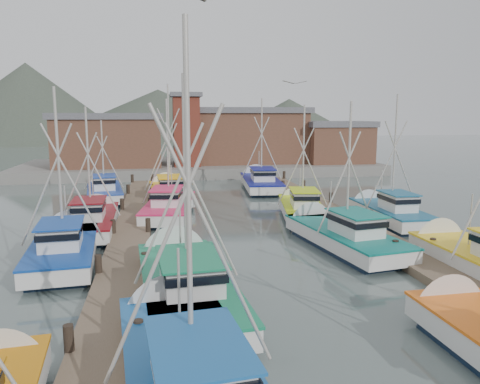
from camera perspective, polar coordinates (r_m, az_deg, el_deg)
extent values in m
plane|color=#4B5A56|center=(24.15, 3.19, -8.04)|extent=(260.00, 260.00, 0.00)
cube|color=brown|center=(27.41, -13.25, -5.72)|extent=(2.20, 46.00, 0.40)
cylinder|color=black|center=(15.31, -20.08, -17.55)|extent=(0.30, 0.30, 1.50)
cylinder|color=black|center=(21.71, -16.84, -9.23)|extent=(0.30, 0.30, 1.50)
cylinder|color=black|center=(28.40, -15.17, -4.75)|extent=(0.30, 0.30, 1.50)
cylinder|color=black|center=(35.21, -14.16, -1.98)|extent=(0.30, 0.30, 1.50)
cylinder|color=black|center=(42.08, -13.48, -0.12)|extent=(0.30, 0.30, 1.50)
cylinder|color=black|center=(48.99, -12.98, 1.22)|extent=(0.30, 0.30, 1.50)
cylinder|color=black|center=(15.08, -12.21, -17.60)|extent=(0.30, 0.30, 1.50)
cylinder|color=black|center=(21.55, -11.49, -9.15)|extent=(0.30, 0.30, 1.50)
cylinder|color=black|center=(28.27, -11.12, -4.65)|extent=(0.30, 0.30, 1.50)
cylinder|color=black|center=(35.11, -10.90, -1.90)|extent=(0.30, 0.30, 1.50)
cylinder|color=black|center=(41.99, -10.75, -0.04)|extent=(0.30, 0.30, 1.50)
cylinder|color=black|center=(48.91, -10.65, 1.29)|extent=(0.30, 0.30, 1.50)
cube|color=brown|center=(29.97, 14.62, -4.47)|extent=(2.20, 46.00, 0.40)
cylinder|color=black|center=(24.30, 18.34, -7.30)|extent=(0.30, 0.30, 1.50)
cylinder|color=black|center=(30.42, 12.14, -3.69)|extent=(0.30, 0.30, 1.50)
cylinder|color=black|center=(36.86, 8.09, -1.28)|extent=(0.30, 0.30, 1.50)
cylinder|color=black|center=(43.47, 5.26, 0.41)|extent=(0.30, 0.30, 1.50)
cylinder|color=black|center=(50.19, 3.19, 1.64)|extent=(0.30, 0.30, 1.50)
cylinder|color=black|center=(25.29, 22.37, -6.89)|extent=(0.30, 0.30, 1.50)
cylinder|color=black|center=(31.22, 15.56, -3.49)|extent=(0.30, 0.30, 1.50)
cylinder|color=black|center=(37.52, 11.00, -1.17)|extent=(0.30, 0.30, 1.50)
cylinder|color=black|center=(44.03, 7.78, 0.47)|extent=(0.30, 0.30, 1.50)
cylinder|color=black|center=(50.67, 5.39, 1.69)|extent=(0.30, 0.30, 1.50)
cube|color=gray|center=(60.03, -4.79, 3.05)|extent=(44.00, 16.00, 1.20)
cube|color=brown|center=(57.81, -15.64, 5.83)|extent=(12.00, 8.00, 5.50)
cube|color=slate|center=(57.72, -15.77, 8.90)|extent=(12.72, 8.48, 0.70)
cube|color=brown|center=(60.56, 0.86, 6.65)|extent=(14.00, 9.00, 6.20)
cube|color=slate|center=(60.49, 0.87, 9.92)|extent=(14.84, 9.54, 0.70)
cube|color=brown|center=(60.78, 11.69, 5.67)|extent=(8.00, 6.00, 4.50)
cube|color=slate|center=(60.67, 11.77, 8.12)|extent=(8.48, 6.36, 0.70)
cube|color=maroon|center=(55.57, -6.55, 7.27)|extent=(3.00, 3.00, 8.00)
cube|color=slate|center=(55.57, -6.64, 11.65)|extent=(3.60, 3.60, 0.50)
cone|color=#475043|center=(141.94, -24.14, 5.70)|extent=(110.00, 110.00, 42.00)
cone|color=#475043|center=(152.61, -9.82, 6.59)|extent=(140.00, 140.00, 30.00)
cone|color=#475043|center=(148.19, 5.95, 6.59)|extent=(90.00, 90.00, 24.00)
cube|color=silver|center=(12.68, -6.06, -21.73)|extent=(4.04, 9.71, 0.80)
cube|color=#18579B|center=(12.49, -6.09, -20.24)|extent=(4.14, 9.81, 0.10)
cone|color=silver|center=(16.91, -8.87, -14.02)|extent=(3.05, 1.40, 2.95)
cube|color=silver|center=(11.23, -5.09, -20.51)|extent=(2.19, 3.01, 1.10)
cube|color=black|center=(11.12, -5.11, -19.48)|extent=(2.34, 3.31, 0.28)
cube|color=#18579B|center=(10.95, -5.14, -17.83)|extent=(2.48, 3.51, 0.07)
cylinder|color=#AEA8A0|center=(10.85, -6.30, -1.26)|extent=(0.14, 0.14, 8.30)
cylinder|color=#AEA8A0|center=(11.00, -9.33, -6.40)|extent=(2.95, 0.41, 6.48)
cylinder|color=#AEA8A0|center=(11.19, -3.15, -6.02)|extent=(2.95, 0.41, 6.48)
cylinder|color=#AEA8A0|center=(13.48, -7.44, -12.20)|extent=(0.08, 0.08, 2.63)
cone|color=silver|center=(18.64, 23.16, -12.43)|extent=(2.62, 1.14, 2.60)
cone|color=silver|center=(15.24, -26.74, -17.71)|extent=(2.39, 1.29, 2.30)
cube|color=#101F36|center=(18.76, -6.48, -13.20)|extent=(3.45, 8.83, 0.70)
cube|color=silver|center=(18.52, -6.52, -11.34)|extent=(3.92, 10.03, 0.80)
cube|color=#137950|center=(18.39, -6.54, -10.23)|extent=(4.02, 10.14, 0.10)
cone|color=silver|center=(23.19, -8.15, -7.45)|extent=(3.14, 1.33, 3.07)
cube|color=silver|center=(17.09, -6.04, -9.74)|extent=(2.20, 3.09, 1.10)
cube|color=black|center=(17.02, -6.06, -9.01)|extent=(2.35, 3.39, 0.28)
cube|color=#137950|center=(16.91, -6.08, -7.85)|extent=(2.49, 3.59, 0.07)
cylinder|color=#AEA8A0|center=(17.29, -6.69, 1.55)|extent=(0.15, 0.15, 7.60)
cylinder|color=#AEA8A0|center=(17.36, -8.69, -1.44)|extent=(2.72, 0.30, 5.94)
cylinder|color=#AEA8A0|center=(17.52, -4.60, -1.27)|extent=(2.72, 0.30, 5.94)
cylinder|color=#AEA8A0|center=(19.71, -7.30, -5.19)|extent=(0.09, 0.09, 2.74)
cube|color=#101F36|center=(26.21, 12.55, -6.73)|extent=(3.74, 8.11, 0.70)
cube|color=silver|center=(26.04, 12.60, -5.36)|extent=(4.25, 9.22, 0.80)
cube|color=#0B7268|center=(25.95, 12.63, -4.55)|extent=(4.35, 9.32, 0.10)
cone|color=silver|center=(29.83, 8.15, -3.64)|extent=(2.91, 1.52, 2.77)
cube|color=silver|center=(24.94, 13.96, -3.82)|extent=(2.19, 2.91, 1.10)
cube|color=black|center=(24.89, 13.98, -3.30)|extent=(2.34, 3.19, 0.28)
cube|color=#0B7268|center=(24.81, 14.01, -2.49)|extent=(2.48, 3.38, 0.07)
cylinder|color=#AEA8A0|center=(25.20, 13.12, 2.96)|extent=(0.14, 0.14, 6.82)
cylinder|color=#AEA8A0|center=(25.01, 11.95, 1.10)|extent=(2.43, 0.48, 5.34)
cylinder|color=#AEA8A0|center=(25.60, 14.13, 1.21)|extent=(2.43, 0.48, 5.34)
cylinder|color=#AEA8A0|center=(27.03, 10.96, -1.28)|extent=(0.08, 0.08, 2.48)
cube|color=#101F36|center=(24.99, -20.52, -7.92)|extent=(3.17, 7.92, 0.70)
cube|color=silver|center=(24.82, -20.61, -6.48)|extent=(3.60, 9.00, 0.80)
cube|color=#0F3D9B|center=(24.72, -20.66, -5.64)|extent=(3.69, 9.10, 0.10)
cone|color=silver|center=(29.09, -19.75, -4.44)|extent=(2.83, 1.33, 2.74)
cube|color=silver|center=(23.56, -21.00, -4.95)|extent=(1.99, 2.78, 1.10)
cube|color=black|center=(23.51, -21.03, -4.40)|extent=(2.13, 3.05, 0.28)
cube|color=#0F3D9B|center=(23.43, -21.08, -3.55)|extent=(2.26, 3.24, 0.07)
cylinder|color=#AEA8A0|center=(23.88, -21.22, 2.96)|extent=(0.14, 0.14, 7.44)
cylinder|color=#AEA8A0|center=(24.06, -22.53, 0.82)|extent=(2.66, 0.33, 5.82)
cylinder|color=#AEA8A0|center=(23.93, -19.66, 0.95)|extent=(2.66, 0.33, 5.82)
cylinder|color=#AEA8A0|center=(25.98, -20.48, -2.15)|extent=(0.08, 0.08, 2.64)
cone|color=silver|center=(27.27, 22.47, -5.52)|extent=(2.78, 1.14, 2.77)
cylinder|color=#AEA8A0|center=(24.66, 26.27, -3.13)|extent=(0.08, 0.08, 2.56)
cube|color=#101F36|center=(33.85, -8.58, -2.95)|extent=(3.71, 8.13, 0.70)
cube|color=silver|center=(33.71, -8.61, -1.87)|extent=(4.21, 9.24, 0.80)
cube|color=#E12057|center=(33.64, -8.62, -1.23)|extent=(4.31, 9.34, 0.10)
cone|color=silver|center=(38.08, -7.75, -0.78)|extent=(2.92, 1.51, 2.78)
cube|color=silver|center=(32.50, -8.89, -0.59)|extent=(2.18, 2.91, 1.10)
cube|color=black|center=(32.46, -8.90, -0.19)|extent=(2.34, 3.19, 0.28)
cube|color=#E12057|center=(32.40, -8.92, 0.43)|extent=(2.48, 3.39, 0.07)
cylinder|color=#AEA8A0|center=(32.99, -8.82, 4.90)|extent=(0.14, 0.14, 7.20)
cylinder|color=#AEA8A0|center=(33.15, -9.76, 3.43)|extent=(2.56, 0.48, 5.63)
cylinder|color=#AEA8A0|center=(33.00, -7.80, 3.45)|extent=(2.56, 0.48, 5.63)
cylinder|color=#AEA8A0|center=(35.01, -8.34, 1.22)|extent=(0.08, 0.08, 2.48)
cube|color=#101F36|center=(32.97, 7.54, -3.25)|extent=(3.51, 7.35, 0.70)
cube|color=silver|center=(32.83, 7.56, -2.15)|extent=(3.99, 8.35, 0.80)
cube|color=#BCDE0E|center=(32.76, 7.58, -1.50)|extent=(4.08, 8.44, 0.10)
cone|color=silver|center=(36.76, 6.79, -1.12)|extent=(2.66, 1.53, 2.50)
cube|color=silver|center=(31.71, 7.82, -0.81)|extent=(2.02, 2.65, 1.10)
cube|color=black|center=(31.67, 7.82, -0.41)|extent=(2.16, 2.91, 0.28)
cube|color=#BCDE0E|center=(31.62, 7.84, 0.24)|extent=(2.29, 3.08, 0.07)
cylinder|color=#AEA8A0|center=(32.13, 7.75, 4.45)|extent=(0.13, 0.13, 6.81)
cylinder|color=#AEA8A0|center=(32.14, 6.81, 3.04)|extent=(2.41, 0.51, 5.32)
cylinder|color=#AEA8A0|center=(32.28, 8.62, 3.03)|extent=(2.41, 0.51, 5.32)
cylinder|color=#AEA8A0|center=(33.96, 7.32, 0.99)|extent=(0.08, 0.08, 2.24)
cube|color=#101F36|center=(30.52, -17.56, -4.65)|extent=(2.58, 7.39, 0.70)
cube|color=silver|center=(30.37, -17.62, -3.46)|extent=(2.93, 8.40, 0.80)
cube|color=maroon|center=(30.29, -17.66, -2.76)|extent=(3.01, 8.48, 0.10)
cone|color=silver|center=(34.46, -16.89, -2.18)|extent=(2.63, 1.17, 2.60)
cube|color=silver|center=(29.21, -17.92, -2.07)|extent=(1.74, 2.54, 1.10)
cube|color=black|center=(29.17, -17.94, -1.63)|extent=(1.86, 2.79, 0.28)
cube|color=maroon|center=(29.10, -17.98, -0.94)|extent=(1.97, 2.96, 0.07)
cylinder|color=#AEA8A0|center=(29.63, -18.01, 3.47)|extent=(0.13, 0.13, 6.61)
cylinder|color=#AEA8A0|center=(29.79, -19.03, 1.94)|extent=(2.37, 0.16, 5.17)
cylinder|color=#AEA8A0|center=(29.66, -16.84, 2.02)|extent=(2.37, 0.16, 5.17)
cylinder|color=#AEA8A0|center=(31.54, -17.48, -0.03)|extent=(0.07, 0.07, 2.50)
cube|color=#101F36|center=(33.09, 17.77, -3.58)|extent=(2.28, 6.91, 0.70)
cube|color=silver|center=(32.95, 17.83, -2.48)|extent=(2.59, 7.85, 0.80)
cube|color=#135578|center=(32.88, 17.86, -1.83)|extent=(2.66, 7.93, 0.10)
cone|color=silver|center=(36.42, 14.97, -1.48)|extent=(2.48, 1.10, 2.48)
cube|color=silver|center=(31.96, 18.69, -1.15)|extent=(1.60, 2.35, 1.10)
cube|color=black|center=(31.92, 18.72, -0.75)|extent=(1.71, 2.59, 0.28)
cube|color=#135578|center=(31.86, 18.75, -0.11)|extent=(1.81, 2.75, 0.07)
cylinder|color=#AEA8A0|center=(32.25, 18.33, 4.64)|extent=(0.11, 0.11, 7.44)
cylinder|color=#AEA8A0|center=(32.08, 17.42, 3.10)|extent=(2.65, 0.09, 5.81)
cylinder|color=#AEA8A0|center=(32.57, 19.07, 3.10)|extent=(2.65, 0.09, 5.81)
cylinder|color=#AEA8A0|center=(33.91, 16.87, 0.64)|extent=(0.07, 0.07, 2.30)
cube|color=#101F36|center=(39.94, -8.49, -1.05)|extent=(3.08, 8.25, 0.70)
cube|color=silver|center=(39.82, -8.52, -0.13)|extent=(3.50, 9.37, 0.80)
cube|color=#FFB60E|center=(39.76, -8.53, 0.41)|extent=(3.59, 9.47, 0.10)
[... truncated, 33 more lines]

